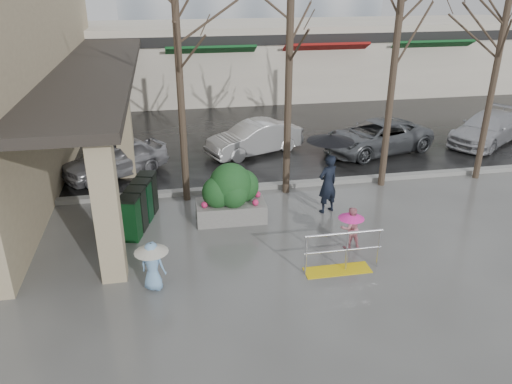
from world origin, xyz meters
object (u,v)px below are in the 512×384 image
object	(u,v)px
handrail	(341,257)
tree_midwest	(290,23)
car_c	(376,137)
car_b	(254,138)
tree_east	(506,14)
news_boxes	(140,205)
woman	(329,166)
car_a	(115,158)
tree_west	(177,31)
car_d	(488,128)
child_blue	(152,261)
child_pink	(351,225)
planter	(231,193)
tree_mideast	(397,34)

from	to	relation	value
handrail	tree_midwest	bearing A→B (deg)	91.91
car_c	tree_midwest	bearing A→B (deg)	-70.39
car_b	tree_midwest	bearing A→B (deg)	-17.29
tree_east	news_boxes	xyz separation A→B (m)	(-11.37, -1.49, -4.77)
woman	car_a	distance (m)	7.64
tree_west	tree_midwest	xyz separation A→B (m)	(3.20, 0.00, 0.15)
tree_east	news_boxes	bearing A→B (deg)	-172.53
handrail	car_a	bearing A→B (deg)	127.74
tree_west	car_d	xyz separation A→B (m)	(12.64, 3.45, -4.45)
car_a	car_c	world-z (taller)	same
news_boxes	woman	bearing A→B (deg)	13.36
tree_west	news_boxes	xyz separation A→B (m)	(-1.37, -1.49, -4.47)
car_d	tree_midwest	bearing A→B (deg)	-103.29
child_blue	car_b	world-z (taller)	car_b
child_pink	car_b	xyz separation A→B (m)	(-1.08, 7.70, -0.02)
child_pink	planter	size ratio (longest dim) A/B	0.57
planter	tree_mideast	bearing A→B (deg)	17.14
tree_midwest	child_blue	size ratio (longest dim) A/B	5.99
planter	tree_west	bearing A→B (deg)	125.77
planter	news_boxes	size ratio (longest dim) A/B	0.89
tree_west	car_a	xyz separation A→B (m)	(-2.31, 2.53, -4.45)
child_blue	car_c	world-z (taller)	car_c
tree_west	tree_east	size ratio (longest dim) A/B	0.94
woman	child_pink	xyz separation A→B (m)	(-0.08, -2.16, -0.80)
tree_midwest	child_pink	distance (m)	6.00
planter	tree_midwest	bearing A→B (deg)	39.10
child_pink	car_c	distance (m)	7.91
child_blue	car_b	bearing A→B (deg)	-89.51
car_a	car_b	bearing A→B (deg)	73.08
tree_east	tree_midwest	bearing A→B (deg)	180.00
tree_mideast	car_d	xyz separation A→B (m)	(6.14, 3.45, -4.23)
tree_midwest	car_d	size ratio (longest dim) A/B	1.61
tree_midwest	car_d	distance (m)	11.06
child_pink	handrail	bearing A→B (deg)	54.56
car_b	car_c	size ratio (longest dim) A/B	0.84
child_blue	handrail	bearing A→B (deg)	-156.11
child_blue	tree_mideast	bearing A→B (deg)	-123.04
child_blue	car_d	size ratio (longest dim) A/B	0.27
woman	news_boxes	world-z (taller)	woman
planter	woman	bearing A→B (deg)	-0.00
tree_west	tree_mideast	bearing A→B (deg)	0.00
child_pink	child_blue	distance (m)	5.05
child_blue	car_a	bearing A→B (deg)	-55.12
car_a	car_d	distance (m)	14.98
car_a	car_b	xyz separation A→B (m)	(5.19, 1.38, 0.00)
woman	car_a	size ratio (longest dim) A/B	0.66
planter	car_a	xyz separation A→B (m)	(-3.49, 4.17, -0.19)
handrail	tree_midwest	world-z (taller)	tree_midwest
tree_east	woman	size ratio (longest dim) A/B	2.97
planter	car_b	bearing A→B (deg)	72.97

